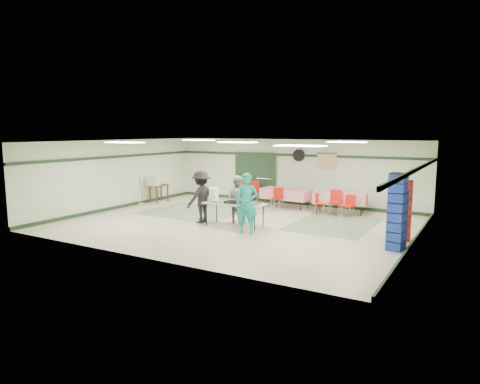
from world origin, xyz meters
The scene contains 42 objects.
floor centered at (0.00, 0.00, 0.00)m, with size 11.00×11.00×0.00m, color beige.
ceiling centered at (0.00, 0.00, 2.70)m, with size 11.00×11.00×0.00m, color silver.
wall_back centered at (0.00, 4.50, 1.35)m, with size 11.00×11.00×0.00m, color silver.
wall_front centered at (0.00, -4.50, 1.35)m, with size 11.00×11.00×0.00m, color silver.
wall_left centered at (-5.50, 0.00, 1.35)m, with size 9.00×9.00×0.00m, color silver.
wall_right centered at (5.50, 0.00, 1.35)m, with size 9.00×9.00×0.00m, color silver.
trim_back centered at (0.00, 4.47, 2.05)m, with size 11.00×0.06×0.10m, color #1B321D.
baseboard_back centered at (0.00, 4.47, 0.06)m, with size 11.00×0.06×0.12m, color #1B321D.
trim_left centered at (-5.47, 0.00, 2.05)m, with size 9.00×0.06×0.10m, color #1B321D.
baseboard_left centered at (-5.47, 0.00, 0.06)m, with size 9.00×0.06×0.12m, color #1B321D.
trim_right centered at (5.47, 0.00, 2.05)m, with size 9.00×0.06×0.10m, color #1B321D.
baseboard_right centered at (5.47, 0.00, 0.06)m, with size 9.00×0.06×0.12m, color #1B321D.
green_patch_a centered at (-2.50, 1.00, 0.00)m, with size 3.50×3.00×0.01m, color gray.
green_patch_b centered at (2.80, 1.50, 0.00)m, with size 2.50×3.50×0.01m, color gray.
double_door_left centered at (-2.20, 4.44, 1.05)m, with size 0.90×0.06×2.10m, color gray.
double_door_right centered at (-1.25, 4.44, 1.05)m, with size 0.90×0.06×2.10m, color gray.
door_frame centered at (-1.73, 4.42, 1.05)m, with size 2.00×0.03×2.15m, color #1B321D.
wall_fan centered at (0.30, 4.44, 2.05)m, with size 0.50×0.50×0.10m, color black.
scroll_banner centered at (1.50, 4.44, 1.85)m, with size 0.80×0.02×0.60m, color tan.
serving_table centered at (0.15, -0.45, 0.72)m, with size 2.03×0.92×0.76m.
sheet_tray_right centered at (0.75, -0.48, 0.77)m, with size 0.56×0.43×0.02m, color silver.
sheet_tray_mid centered at (-0.02, -0.37, 0.77)m, with size 0.54×0.41×0.02m, color silver.
sheet_tray_left centered at (-0.34, -0.62, 0.77)m, with size 0.55×0.42×0.02m, color silver.
baking_pan centered at (0.16, -0.53, 0.80)m, with size 0.52×0.32×0.08m, color black.
foam_box_stack centered at (-0.65, -0.44, 0.98)m, with size 0.24×0.22×0.44m, color white.
volunteer_teal centered at (0.98, -1.12, 0.91)m, with size 0.67×0.44×1.83m, color #15937F.
volunteer_grey centered at (-0.04, 0.08, 0.80)m, with size 0.77×0.60×1.59m, color #96969B.
volunteer_dark centered at (-1.11, -0.51, 0.87)m, with size 1.12×0.65×1.74m, color black.
dining_table_a centered at (2.38, 3.48, 0.57)m, with size 2.02×1.13×0.77m.
dining_table_b centered at (0.18, 3.48, 0.57)m, with size 2.01×0.99×0.77m.
chair_a centered at (2.40, 2.92, 0.57)m, with size 0.47×0.47×0.94m.
chair_b centered at (1.81, 2.90, 0.47)m, with size 0.45×0.45×0.78m.
chair_c centered at (2.89, 2.91, 0.49)m, with size 0.42×0.42×0.80m.
chair_d centered at (0.08, 2.91, 0.53)m, with size 0.44×0.44×0.86m.
chair_loose_a centered at (-1.53, 3.97, 0.57)m, with size 0.54×0.54×0.93m.
chair_loose_b centered at (-2.13, 3.77, 0.56)m, with size 0.51×0.51×0.91m.
crate_stack_blue_a centered at (5.15, -0.63, 0.77)m, with size 0.40×0.40×1.54m, color #1A3DA0.
crate_stack_red centered at (5.15, 0.45, 0.85)m, with size 0.37×0.37×1.69m, color #A72210.
crate_stack_blue_b centered at (5.15, -0.74, 1.00)m, with size 0.38×0.38×2.00m, color #1A3DA0.
printer_table centered at (-5.15, 2.03, 0.62)m, with size 0.58×0.83×0.74m.
office_printer centered at (-5.15, 1.68, 0.94)m, with size 0.49×0.43×0.39m, color beige.
broom centered at (-5.23, 1.02, 0.64)m, with size 0.03×0.03×1.23m, color brown.
Camera 1 is at (7.09, -11.98, 3.05)m, focal length 32.00 mm.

